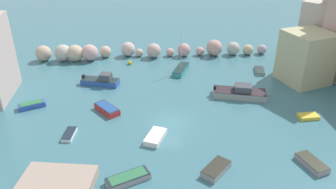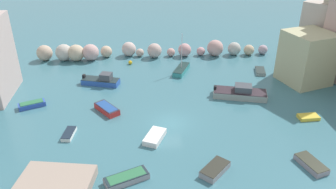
{
  "view_description": "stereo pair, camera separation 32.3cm",
  "coord_description": "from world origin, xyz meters",
  "px_view_note": "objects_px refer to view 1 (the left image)",
  "views": [
    {
      "loc": [
        -2.55,
        -32.56,
        20.95
      ],
      "look_at": [
        0.0,
        5.11,
        1.0
      ],
      "focal_mm": 36.32,
      "sensor_mm": 36.0,
      "label": 1
    },
    {
      "loc": [
        -2.23,
        -32.58,
        20.95
      ],
      "look_at": [
        0.0,
        5.11,
        1.0
      ],
      "focal_mm": 36.32,
      "sensor_mm": 36.0,
      "label": 2
    }
  ],
  "objects_px": {
    "moored_boat_6": "(312,163)",
    "moored_boat_0": "(101,81)",
    "moored_boat_1": "(240,93)",
    "moored_boat_4": "(32,105)",
    "channel_buoy": "(130,63)",
    "moored_boat_3": "(181,69)",
    "moored_boat_5": "(308,116)",
    "moored_boat_8": "(259,71)",
    "moored_boat_11": "(107,109)",
    "moored_boat_10": "(216,169)",
    "stone_dock": "(55,188)",
    "moored_boat_7": "(155,137)",
    "moored_boat_2": "(69,134)",
    "moored_boat_9": "(128,178)"
  },
  "relations": [
    {
      "from": "moored_boat_11",
      "to": "moored_boat_4",
      "type": "bearing_deg",
      "value": -137.87
    },
    {
      "from": "moored_boat_7",
      "to": "moored_boat_2",
      "type": "bearing_deg",
      "value": 105.13
    },
    {
      "from": "stone_dock",
      "to": "moored_boat_1",
      "type": "distance_m",
      "value": 25.66
    },
    {
      "from": "moored_boat_0",
      "to": "moored_boat_2",
      "type": "height_order",
      "value": "moored_boat_0"
    },
    {
      "from": "moored_boat_3",
      "to": "moored_boat_10",
      "type": "bearing_deg",
      "value": -155.7
    },
    {
      "from": "moored_boat_10",
      "to": "moored_boat_11",
      "type": "height_order",
      "value": "moored_boat_11"
    },
    {
      "from": "moored_boat_3",
      "to": "moored_boat_5",
      "type": "distance_m",
      "value": 19.55
    },
    {
      "from": "channel_buoy",
      "to": "moored_boat_5",
      "type": "xyz_separation_m",
      "value": [
        21.32,
        -17.62,
        -0.1
      ]
    },
    {
      "from": "moored_boat_1",
      "to": "moored_boat_10",
      "type": "distance_m",
      "value": 15.47
    },
    {
      "from": "stone_dock",
      "to": "moored_boat_10",
      "type": "height_order",
      "value": "stone_dock"
    },
    {
      "from": "moored_boat_5",
      "to": "moored_boat_9",
      "type": "bearing_deg",
      "value": 20.33
    },
    {
      "from": "moored_boat_3",
      "to": "moored_boat_8",
      "type": "distance_m",
      "value": 11.87
    },
    {
      "from": "moored_boat_7",
      "to": "moored_boat_11",
      "type": "relative_size",
      "value": 0.92
    },
    {
      "from": "moored_boat_1",
      "to": "moored_boat_4",
      "type": "bearing_deg",
      "value": -164.59
    },
    {
      "from": "moored_boat_1",
      "to": "moored_boat_10",
      "type": "relative_size",
      "value": 2.15
    },
    {
      "from": "moored_boat_7",
      "to": "moored_boat_11",
      "type": "height_order",
      "value": "moored_boat_11"
    },
    {
      "from": "channel_buoy",
      "to": "moored_boat_9",
      "type": "distance_m",
      "value": 26.94
    },
    {
      "from": "stone_dock",
      "to": "moored_boat_10",
      "type": "xyz_separation_m",
      "value": [
        14.21,
        1.64,
        -0.14
      ]
    },
    {
      "from": "moored_boat_7",
      "to": "moored_boat_9",
      "type": "xyz_separation_m",
      "value": [
        -2.64,
        -6.22,
        0.03
      ]
    },
    {
      "from": "moored_boat_3",
      "to": "moored_boat_9",
      "type": "xyz_separation_m",
      "value": [
        -7.09,
        -23.44,
        -0.07
      ]
    },
    {
      "from": "moored_boat_5",
      "to": "moored_boat_6",
      "type": "relative_size",
      "value": 0.69
    },
    {
      "from": "stone_dock",
      "to": "moored_boat_3",
      "type": "xyz_separation_m",
      "value": [
        13.26,
        24.37,
        -0.07
      ]
    },
    {
      "from": "moored_boat_11",
      "to": "moored_boat_9",
      "type": "bearing_deg",
      "value": -24.34
    },
    {
      "from": "moored_boat_0",
      "to": "moored_boat_11",
      "type": "xyz_separation_m",
      "value": [
        1.46,
        -7.55,
        -0.2
      ]
    },
    {
      "from": "moored_boat_1",
      "to": "moored_boat_7",
      "type": "bearing_deg",
      "value": -128.92
    },
    {
      "from": "channel_buoy",
      "to": "moored_boat_3",
      "type": "relative_size",
      "value": 0.1
    },
    {
      "from": "channel_buoy",
      "to": "moored_boat_6",
      "type": "bearing_deg",
      "value": -55.33
    },
    {
      "from": "stone_dock",
      "to": "moored_boat_8",
      "type": "relative_size",
      "value": 2.0
    },
    {
      "from": "moored_boat_0",
      "to": "moored_boat_1",
      "type": "relative_size",
      "value": 0.76
    },
    {
      "from": "moored_boat_3",
      "to": "moored_boat_10",
      "type": "relative_size",
      "value": 1.82
    },
    {
      "from": "moored_boat_1",
      "to": "moored_boat_6",
      "type": "relative_size",
      "value": 2.05
    },
    {
      "from": "moored_boat_3",
      "to": "moored_boat_5",
      "type": "height_order",
      "value": "moored_boat_3"
    },
    {
      "from": "moored_boat_10",
      "to": "moored_boat_8",
      "type": "bearing_deg",
      "value": -164.46
    },
    {
      "from": "moored_boat_3",
      "to": "moored_boat_5",
      "type": "relative_size",
      "value": 2.52
    },
    {
      "from": "moored_boat_5",
      "to": "moored_boat_6",
      "type": "height_order",
      "value": "moored_boat_6"
    },
    {
      "from": "stone_dock",
      "to": "moored_boat_6",
      "type": "height_order",
      "value": "stone_dock"
    },
    {
      "from": "moored_boat_7",
      "to": "channel_buoy",
      "type": "bearing_deg",
      "value": 32.24
    },
    {
      "from": "moored_boat_2",
      "to": "moored_boat_3",
      "type": "height_order",
      "value": "moored_boat_3"
    },
    {
      "from": "moored_boat_8",
      "to": "moored_boat_10",
      "type": "distance_m",
      "value": 24.42
    },
    {
      "from": "moored_boat_3",
      "to": "moored_boat_8",
      "type": "height_order",
      "value": "moored_boat_3"
    },
    {
      "from": "moored_boat_10",
      "to": "channel_buoy",
      "type": "bearing_deg",
      "value": -119.5
    },
    {
      "from": "moored_boat_0",
      "to": "moored_boat_6",
      "type": "bearing_deg",
      "value": -26.47
    },
    {
      "from": "moored_boat_3",
      "to": "moored_boat_7",
      "type": "relative_size",
      "value": 1.77
    },
    {
      "from": "moored_boat_0",
      "to": "moored_boat_1",
      "type": "bearing_deg",
      "value": -0.2
    },
    {
      "from": "moored_boat_6",
      "to": "moored_boat_0",
      "type": "bearing_deg",
      "value": 30.48
    },
    {
      "from": "moored_boat_8",
      "to": "moored_boat_11",
      "type": "bearing_deg",
      "value": -53.7
    },
    {
      "from": "moored_boat_5",
      "to": "moored_boat_1",
      "type": "bearing_deg",
      "value": -44.64
    },
    {
      "from": "moored_boat_6",
      "to": "moored_boat_3",
      "type": "bearing_deg",
      "value": 5.92
    },
    {
      "from": "moored_boat_5",
      "to": "moored_boat_6",
      "type": "bearing_deg",
      "value": 63.98
    },
    {
      "from": "moored_boat_8",
      "to": "moored_boat_1",
      "type": "bearing_deg",
      "value": -22.05
    }
  ]
}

